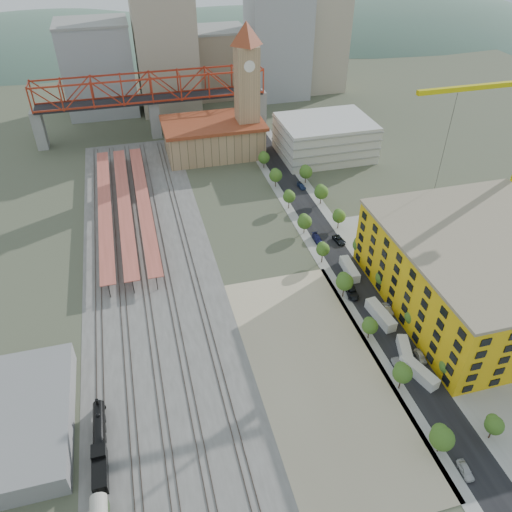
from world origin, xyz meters
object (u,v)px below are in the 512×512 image
object	(u,v)px
locomotive	(100,442)
site_trailer_a	(419,372)
site_trailer_c	(381,315)
clock_tower	(247,78)
car_0	(465,470)
site_trailer_d	(350,269)
site_trailer_b	(405,352)
construction_building	(483,272)

from	to	relation	value
locomotive	site_trailer_a	world-z (taller)	locomotive
locomotive	site_trailer_c	distance (m)	68.46
clock_tower	car_0	bearing A→B (deg)	-87.95
clock_tower	car_0	world-z (taller)	clock_tower
car_0	clock_tower	bearing A→B (deg)	96.67
site_trailer_a	site_trailer_d	distance (m)	36.76
site_trailer_a	site_trailer_b	size ratio (longest dim) A/B	1.07
site_trailer_a	site_trailer_b	xyz separation A→B (m)	(0.00, 6.03, -0.09)
site_trailer_b	car_0	distance (m)	28.06
site_trailer_a	car_0	xyz separation A→B (m)	(-3.00, -21.87, -0.56)
clock_tower	site_trailer_b	size ratio (longest dim) A/B	5.96
site_trailer_c	car_0	xyz separation A→B (m)	(-3.00, -40.04, -0.66)
clock_tower	site_trailer_c	distance (m)	103.92
site_trailer_d	car_0	world-z (taller)	site_trailer_d
site_trailer_b	site_trailer_d	xyz separation A→B (m)	(0.00, 30.73, 0.10)
clock_tower	site_trailer_b	world-z (taller)	clock_tower
car_0	site_trailer_b	bearing A→B (deg)	88.49
site_trailer_a	site_trailer_d	size ratio (longest dim) A/B	0.99
car_0	construction_building	bearing A→B (deg)	58.69
clock_tower	site_trailer_d	bearing A→B (deg)	-84.38
construction_building	site_trailer_b	xyz separation A→B (m)	(-26.00, -12.10, -8.22)
construction_building	car_0	distance (m)	50.16
site_trailer_a	site_trailer_c	size ratio (longest dim) A/B	0.92
construction_building	site_trailer_b	bearing A→B (deg)	-155.04
locomotive	car_0	xyz separation A→B (m)	(63.00, -21.88, -1.13)
locomotive	site_trailer_b	bearing A→B (deg)	5.21
construction_building	site_trailer_d	distance (m)	33.00
site_trailer_c	site_trailer_a	bearing A→B (deg)	-95.79
site_trailer_b	site_trailer_c	size ratio (longest dim) A/B	0.86
site_trailer_a	clock_tower	bearing A→B (deg)	76.32
site_trailer_a	site_trailer_b	world-z (taller)	site_trailer_a
locomotive	car_0	distance (m)	66.70
site_trailer_a	site_trailer_d	world-z (taller)	site_trailer_d
site_trailer_d	car_0	xyz separation A→B (m)	(-3.00, -58.63, -0.57)
clock_tower	site_trailer_b	bearing A→B (deg)	-85.92
site_trailer_a	car_0	distance (m)	22.08
site_trailer_a	site_trailer_b	distance (m)	6.03
site_trailer_a	car_0	world-z (taller)	site_trailer_a
site_trailer_b	site_trailer_c	distance (m)	12.15
construction_building	site_trailer_d	size ratio (longest dim) A/B	5.37
site_trailer_a	site_trailer_b	bearing A→B (deg)	72.45
locomotive	site_trailer_b	world-z (taller)	locomotive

